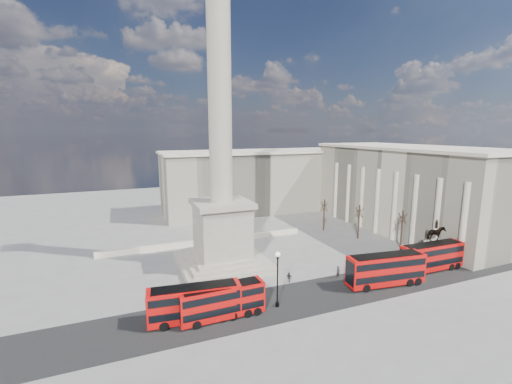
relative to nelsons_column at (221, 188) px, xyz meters
The scene contains 18 objects.
ground 13.85m from the nelsons_column, 90.00° to the right, with size 180.00×180.00×0.00m, color gray.
asphalt_road 20.41m from the nelsons_column, 71.57° to the right, with size 120.00×9.00×0.01m, color #252525.
nelsons_column is the anchor object (origin of this frame).
balustrade_wall 16.55m from the nelsons_column, 90.00° to the left, with size 40.00×0.60×1.10m, color beige.
building_east 45.42m from the nelsons_column, ahead, with size 19.00×46.00×18.60m.
building_northeast 40.57m from the nelsons_column, 60.26° to the left, with size 51.00×17.00×16.60m.
red_bus_a 20.11m from the nelsons_column, 117.05° to the right, with size 10.86×3.57×4.32m.
red_bus_b 19.68m from the nelsons_column, 106.34° to the right, with size 10.20×2.63×4.12m.
red_bus_c 27.42m from the nelsons_column, 39.53° to the right, with size 11.70×4.00×4.65m.
red_bus_d 35.16m from the nelsons_column, 25.88° to the right, with size 11.01×2.76×4.45m.
victorian_lamp 18.17m from the nelsons_column, 81.01° to the right, with size 0.62×0.62×7.27m.
equestrian_statue 36.79m from the nelsons_column, 20.86° to the right, with size 3.57×2.68×7.55m.
bare_tree_near 34.79m from the nelsons_column, ahead, with size 1.74×1.74×7.62m.
bare_tree_mid 30.90m from the nelsons_column, ahead, with size 1.96×1.96×7.43m.
bare_tree_far 29.48m from the nelsons_column, 21.95° to the left, with size 1.81×1.81×7.40m.
pedestrian_walking 22.18m from the nelsons_column, 38.04° to the right, with size 0.67×0.44×1.85m, color #2A2424.
pedestrian_standing 24.93m from the nelsons_column, 31.89° to the right, with size 0.75×0.59×1.55m, color #2A2424.
pedestrian_crossing 17.34m from the nelsons_column, 54.99° to the right, with size 0.91×0.38×1.55m, color #2A2424.
Camera 1 is at (-14.95, -46.92, 21.96)m, focal length 24.00 mm.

